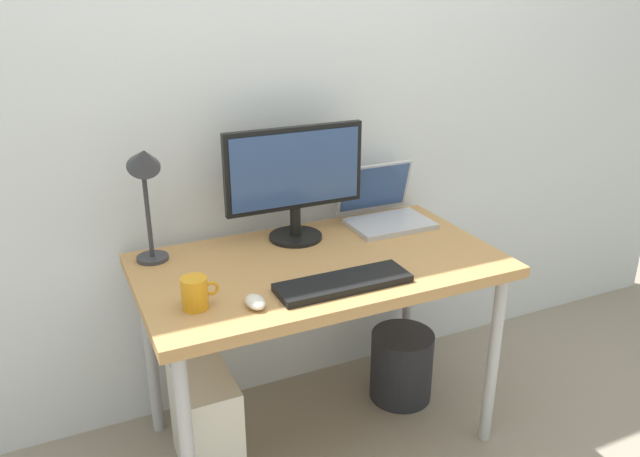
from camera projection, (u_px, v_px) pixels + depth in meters
name	position (u px, v px, depth m)	size (l,w,h in m)	color
ground_plane	(320.00, 432.00, 2.45)	(6.00, 6.00, 0.00)	gray
back_wall	(274.00, 83.00, 2.32)	(4.40, 0.04, 2.60)	silver
desk	(320.00, 278.00, 2.20)	(1.26, 0.70, 0.75)	#B7844C
monitor	(296.00, 176.00, 2.27)	(0.53, 0.20, 0.43)	black
laptop	(383.00, 208.00, 2.51)	(0.32, 0.27, 0.23)	#B2B2B7
desk_lamp	(145.00, 177.00, 2.04)	(0.11, 0.16, 0.44)	#333338
keyboard	(343.00, 283.00, 1.99)	(0.44, 0.14, 0.02)	black
mouse	(255.00, 302.00, 1.86)	(0.06, 0.09, 0.03)	silver
coffee_mug	(195.00, 293.00, 1.84)	(0.11, 0.08, 0.10)	orange
computer_tower	(206.00, 423.00, 2.19)	(0.18, 0.36, 0.42)	silver
wastebasket	(401.00, 365.00, 2.62)	(0.26, 0.26, 0.30)	#232328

